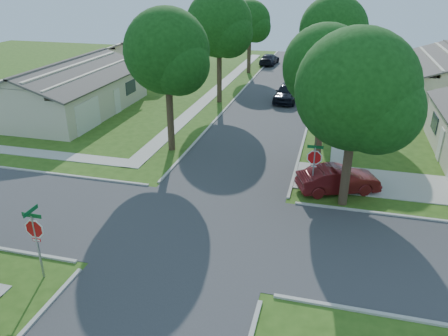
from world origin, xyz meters
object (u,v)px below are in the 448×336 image
stop_sign_sw (35,232)px  tree_w_mid (220,27)px  car_driveway (338,179)px  car_curb_east (288,92)px  house_nw_near (69,94)px  tree_e_far (337,21)px  tree_e_near (326,71)px  tree_e_mid (334,33)px  tree_w_near (168,55)px  house_nw_far (151,58)px  tree_w_far (250,23)px  car_curb_west (269,59)px  tree_ne_corner (357,95)px  stop_sign_ne (314,160)px

stop_sign_sw → tree_w_mid: size_ratio=0.31×
car_driveway → car_curb_east: size_ratio=0.89×
house_nw_near → car_curb_east: bearing=24.4°
tree_e_far → house_nw_near: (-20.75, -19.01, -4.46)m
tree_e_near → tree_e_far: tree_e_far is taller
tree_e_mid → car_driveway: bearing=-85.4°
stop_sign_sw → car_curb_east: size_ratio=0.62×
car_curb_east → house_nw_near: bearing=-150.1°
tree_e_mid → tree_e_far: tree_e_mid is taller
tree_e_far → tree_w_near: bearing=-110.6°
house_nw_far → tree_w_far: bearing=10.0°
stop_sign_sw → tree_e_mid: tree_e_mid is taller
house_nw_near → tree_w_mid: bearing=27.9°
car_curb_east → car_curb_west: size_ratio=1.06×
tree_e_far → tree_e_near: bearing=-90.0°
tree_e_near → tree_w_near: tree_w_near is taller
stop_sign_sw → tree_w_near: tree_w_near is taller
stop_sign_sw → car_driveway: stop_sign_sw is taller
tree_e_far → stop_sign_sw: bearing=-103.7°
tree_ne_corner → car_curb_west: bearing=105.1°
tree_w_mid → car_curb_east: tree_w_mid is taller
tree_w_mid → house_nw_near: (-11.35, -6.01, -4.97)m
stop_sign_ne → tree_w_near: bearing=155.3°
car_curb_east → car_curb_west: car_curb_east is taller
stop_sign_sw → tree_w_near: (0.06, 13.71, 4.08)m
tree_e_mid → car_driveway: 16.51m
house_nw_far → stop_sign_ne: bearing=-52.8°
tree_e_near → tree_ne_corner: tree_ne_corner is taller
tree_ne_corner → tree_e_mid: bearing=95.4°
house_nw_near → car_curb_east: (17.19, 7.80, -0.69)m
car_driveway → tree_ne_corner: bearing=173.2°
tree_e_near → car_driveway: size_ratio=1.93×
house_nw_far → car_driveway: 34.44m
car_curb_west → house_nw_near: bearing=66.8°
stop_sign_sw → car_curb_west: bearing=88.1°
tree_e_mid → tree_ne_corner: tree_e_mid is taller
tree_e_near → house_nw_near: (-20.74, 5.99, -4.13)m
tree_w_near → car_driveway: (10.64, -3.51, -5.41)m
tree_w_near → tree_w_mid: size_ratio=0.94×
tree_e_far → house_nw_near: 28.49m
tree_e_near → tree_w_far: bearing=110.6°
tree_e_near → tree_w_mid: tree_w_mid is taller
tree_w_far → house_nw_far: (-11.34, -2.01, -3.99)m
tree_w_near → house_nw_near: bearing=152.2°
tree_e_far → house_nw_far: tree_e_far is taller
tree_w_far → tree_ne_corner: bearing=-69.7°
tree_w_near → car_curb_west: (1.44, 30.63, -5.46)m
tree_e_mid → tree_e_far: (-0.00, 13.00, -0.27)m
stop_sign_ne → tree_e_mid: tree_e_mid is taller
stop_sign_sw → tree_e_near: (9.45, 13.71, 3.61)m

